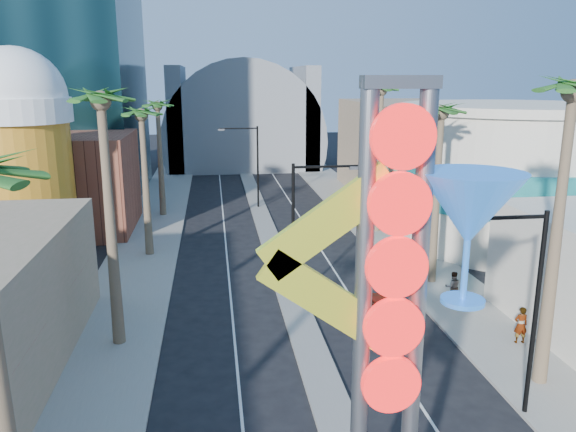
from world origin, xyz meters
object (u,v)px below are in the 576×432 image
(pedestrian_a, at_px, (521,325))
(pedestrian_b, at_px, (453,287))
(red_pickup, at_px, (387,315))
(neon_sign, at_px, (423,292))

(pedestrian_a, xyz_separation_m, pedestrian_b, (-1.11, 5.23, -0.01))
(red_pickup, distance_m, pedestrian_a, 6.36)
(pedestrian_a, bearing_deg, pedestrian_b, -74.47)
(red_pickup, relative_size, pedestrian_b, 2.73)
(pedestrian_a, height_order, pedestrian_b, pedestrian_a)
(red_pickup, xyz_separation_m, pedestrian_b, (4.56, 2.38, 0.37))
(pedestrian_a, bearing_deg, neon_sign, 52.07)
(neon_sign, xyz_separation_m, pedestrian_a, (9.18, 10.39, -6.25))
(neon_sign, xyz_separation_m, pedestrian_b, (8.07, 15.61, -6.26))
(red_pickup, bearing_deg, neon_sign, -104.64)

